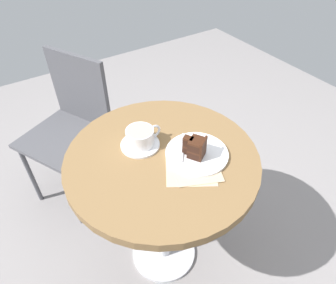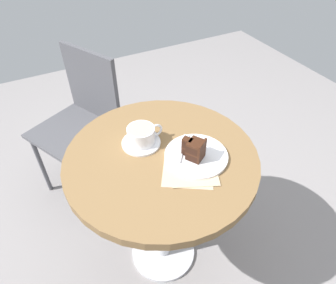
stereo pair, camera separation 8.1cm
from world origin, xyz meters
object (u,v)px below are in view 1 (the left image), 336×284
Objects in this scene: cafe_chair at (72,120)px; fork at (184,144)px; cake_slice at (196,147)px; napkin at (193,168)px; coffee_cup at (141,136)px; saucer at (140,145)px; teaspoon at (145,135)px; cake_plate at (197,154)px.

fork is at bearing -7.45° from cafe_chair.
cake_slice is 0.37× the size of napkin.
napkin is at bearing -65.44° from coffee_cup.
saucer is 1.69× the size of teaspoon.
teaspoon is 0.60m from cafe_chair.
cafe_chair is at bearing 100.88° from coffee_cup.
saucer is at bearing 129.47° from cake_slice.
cake_slice reaches higher than fork.
coffee_cup is at bearing -16.18° from cafe_chair.
coffee_cup is 0.59× the size of napkin.
cake_plate is at bearing -7.91° from cafe_chair.
saucer is 1.68× the size of cake_slice.
teaspoon is (0.04, 0.03, -0.03)m from coffee_cup.
saucer reaches higher than napkin.
coffee_cup is 0.61× the size of cake_plate.
napkin is (-0.05, -0.05, -0.00)m from cake_plate.
cake_slice is (0.13, -0.16, 0.01)m from coffee_cup.
saucer is 1.15× the size of fork.
coffee_cup is 1.61× the size of teaspoon.
cake_plate is 1.79× the size of fork.
fork is (-0.02, 0.06, 0.01)m from cake_plate.
fork is (0.09, -0.13, 0.00)m from teaspoon.
cake_slice is at bearing -50.53° from saucer.
cake_plate is (0.11, -0.19, -0.01)m from teaspoon.
cake_slice is (-0.01, -0.01, 0.04)m from cake_plate.
fork is (-0.00, 0.07, -0.03)m from cake_slice.
teaspoon is at bearing 38.11° from saucer.
cake_plate is 2.62× the size of cake_slice.
teaspoon is 0.68× the size of fork.
cake_slice is 0.81m from cafe_chair.
coffee_cup is at bearing 132.34° from cake_plate.
cake_slice reaches higher than cake_plate.
teaspoon is at bearing -11.91° from cafe_chair.
teaspoon reaches higher than saucer.
fork is at bearing 71.99° from napkin.
saucer is 0.22m from napkin.
coffee_cup is 1.60× the size of cake_slice.
fork reaches higher than cake_plate.
coffee_cup is 0.63m from cafe_chair.
fork is at bearing 103.92° from cake_plate.
teaspoon is at bearing 75.74° from fork.
cake_slice is at bearing -9.04° from cafe_chair.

